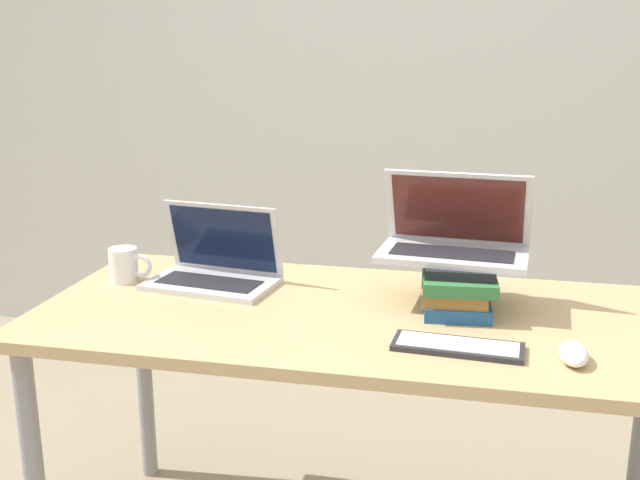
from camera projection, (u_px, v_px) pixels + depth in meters
wall_back at (422, 53)px, 3.16m from camera, size 8.00×0.05×2.70m
desk at (361, 340)px, 1.89m from camera, size 1.63×0.74×0.75m
laptop_left at (215, 268)px, 2.07m from camera, size 0.37×0.26×0.22m
book_stack at (457, 283)px, 1.89m from camera, size 0.20×0.29×0.13m
laptop_on_books at (454, 239)px, 1.90m from camera, size 0.39×0.25×0.22m
wireless_keyboard at (458, 346)px, 1.64m from camera, size 0.29×0.12×0.01m
mouse at (573, 354)px, 1.57m from camera, size 0.06×0.11×0.04m
mug at (125, 265)px, 2.09m from camera, size 0.12×0.08×0.10m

